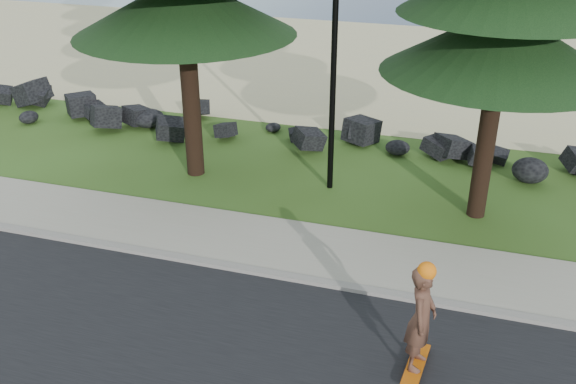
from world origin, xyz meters
name	(u,v)px	position (x,y,z in m)	size (l,w,h in m)	color
ground	(293,254)	(0.00, 0.00, 0.00)	(160.00, 160.00, 0.00)	#334C17
kerb	(279,275)	(0.00, -0.90, 0.05)	(160.00, 0.20, 0.10)	gray
sidewalk	(296,247)	(0.00, 0.20, 0.04)	(160.00, 2.00, 0.08)	gray
beach_sand	(397,66)	(0.00, 14.50, 0.01)	(160.00, 15.00, 0.01)	#D0C38B
seawall_boulders	(350,150)	(0.00, 5.60, 0.00)	(60.00, 2.40, 1.10)	black
lamp_post	(335,17)	(0.00, 3.20, 4.13)	(0.25, 0.14, 8.14)	black
skateboarder	(421,319)	(2.81, -2.69, 0.99)	(0.48, 1.08, 1.97)	#B8510A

